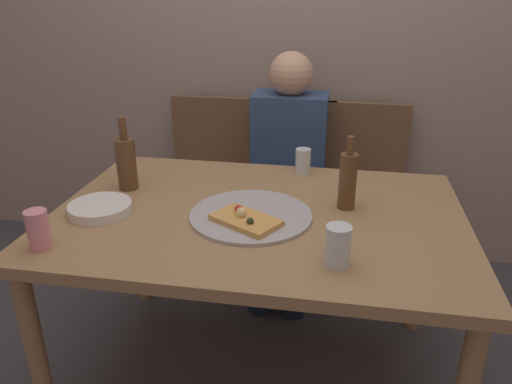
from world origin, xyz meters
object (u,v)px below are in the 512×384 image
object	(u,v)px
wine_bottle	(126,162)
chair_middle	(290,178)
plate_stack	(100,208)
tumbler_near	(303,161)
guest_in_sweater	(287,165)
pizza_slice_last	(245,219)
pizza_tray	(251,215)
beer_bottle	(348,180)
dining_table	(258,231)
chair_right	(362,183)
tumbler_far	(338,246)
chair_left	(208,173)
soda_can	(38,230)

from	to	relation	value
wine_bottle	chair_middle	distance (m)	0.99
wine_bottle	plate_stack	size ratio (longest dim) A/B	1.31
tumbler_near	guest_in_sweater	world-z (taller)	guest_in_sweater
pizza_slice_last	wine_bottle	distance (m)	0.56
chair_middle	pizza_tray	bearing A→B (deg)	87.91
wine_bottle	beer_bottle	xyz separation A→B (m)	(0.83, -0.03, -0.00)
guest_in_sweater	dining_table	bearing A→B (deg)	88.72
tumbler_near	chair_middle	bearing A→B (deg)	102.21
dining_table	pizza_slice_last	world-z (taller)	pizza_slice_last
tumbler_near	guest_in_sweater	xyz separation A→B (m)	(-0.10, 0.32, -0.14)
wine_bottle	chair_right	size ratio (longest dim) A/B	0.31
pizza_tray	plate_stack	bearing A→B (deg)	-173.50
wine_bottle	tumbler_far	bearing A→B (deg)	-27.69
beer_bottle	plate_stack	xyz separation A→B (m)	(-0.83, -0.19, -0.09)
tumbler_near	plate_stack	distance (m)	0.83
tumbler_far	guest_in_sweater	bearing A→B (deg)	104.26
wine_bottle	chair_left	world-z (taller)	wine_bottle
chair_middle	guest_in_sweater	xyz separation A→B (m)	(-0.00, -0.15, 0.13)
dining_table	plate_stack	distance (m)	0.55
soda_can	chair_middle	bearing A→B (deg)	63.59
soda_can	chair_left	world-z (taller)	chair_left
plate_stack	beer_bottle	bearing A→B (deg)	12.97
pizza_slice_last	beer_bottle	size ratio (longest dim) A/B	0.97
dining_table	wine_bottle	size ratio (longest dim) A/B	5.01
pizza_slice_last	guest_in_sweater	bearing A→B (deg)	87.29
pizza_slice_last	chair_right	distance (m)	1.10
guest_in_sweater	tumbler_near	bearing A→B (deg)	107.69
dining_table	beer_bottle	world-z (taller)	beer_bottle
pizza_tray	chair_right	world-z (taller)	chair_right
beer_bottle	plate_stack	size ratio (longest dim) A/B	1.22
tumbler_far	plate_stack	world-z (taller)	tumbler_far
dining_table	wine_bottle	world-z (taller)	wine_bottle
plate_stack	soda_can	bearing A→B (deg)	-103.93
tumbler_far	chair_left	world-z (taller)	chair_left
beer_bottle	chair_right	size ratio (longest dim) A/B	0.29
pizza_tray	chair_middle	bearing A→B (deg)	87.91
guest_in_sweater	pizza_slice_last	bearing A→B (deg)	87.29
beer_bottle	chair_left	distance (m)	1.12
wine_bottle	guest_in_sweater	xyz separation A→B (m)	(0.55, 0.60, -0.19)
wine_bottle	guest_in_sweater	world-z (taller)	guest_in_sweater
tumbler_far	soda_can	world-z (taller)	soda_can
tumbler_near	plate_stack	bearing A→B (deg)	-142.01
tumbler_near	chair_middle	distance (m)	0.55
tumbler_near	plate_stack	world-z (taller)	tumbler_near
pizza_tray	tumbler_far	world-z (taller)	tumbler_far
dining_table	guest_in_sweater	world-z (taller)	guest_in_sweater
tumbler_far	wine_bottle	bearing A→B (deg)	152.31
pizza_tray	beer_bottle	distance (m)	0.36
beer_bottle	chair_left	bearing A→B (deg)	132.57
chair_right	soda_can	bearing A→B (deg)	51.35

